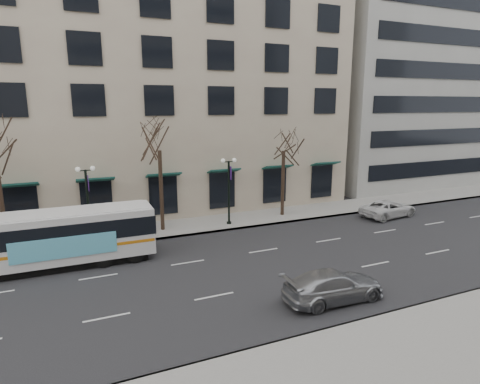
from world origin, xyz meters
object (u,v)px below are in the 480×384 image
tree_far_right (284,139)px  lamp_post_right (229,188)px  lamp_post_left (88,200)px  silver_car (334,286)px  city_bus (47,238)px  white_pickup (388,208)px  tree_far_mid (159,137)px

tree_far_right → lamp_post_right: (-4.99, -0.60, -3.48)m
tree_far_right → lamp_post_left: tree_far_right is taller
tree_far_right → silver_car: (-4.91, -13.69, -5.69)m
lamp_post_right → city_bus: 12.98m
lamp_post_right → white_pickup: 13.54m
tree_far_mid → city_bus: (-7.44, -4.08, -5.14)m
tree_far_mid → lamp_post_right: 6.41m
lamp_post_left → lamp_post_right: size_ratio=1.00×
white_pickup → tree_far_mid: bearing=72.1°
city_bus → white_pickup: size_ratio=2.39×
tree_far_right → city_bus: size_ratio=0.67×
lamp_post_right → silver_car: 13.28m
lamp_post_left → lamp_post_right: bearing=0.0°
lamp_post_left → white_pickup: 23.32m
tree_far_right → white_pickup: bearing=-23.7°
tree_far_right → silver_car: tree_far_right is taller
tree_far_mid → lamp_post_left: bearing=-173.1°
tree_far_mid → white_pickup: (18.04, -3.53, -6.21)m
lamp_post_right → city_bus: (-12.45, -3.48, -1.18)m
tree_far_mid → silver_car: 15.86m
lamp_post_left → city_bus: 4.41m
tree_far_mid → silver_car: size_ratio=1.70×
city_bus → lamp_post_left: bearing=55.4°
tree_far_right → white_pickup: tree_far_right is taller
white_pickup → lamp_post_left: bearing=75.9°
tree_far_mid → city_bus: 9.92m
tree_far_mid → lamp_post_left: (-4.99, -0.60, -3.96)m
tree_far_right → city_bus: tree_far_right is taller
tree_far_right → lamp_post_left: size_ratio=1.55×
lamp_post_right → silver_car: lamp_post_right is taller
lamp_post_right → silver_car: (0.08, -13.09, -2.21)m
lamp_post_right → tree_far_mid: bearing=173.2°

